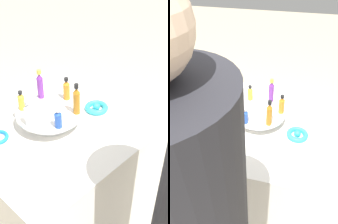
# 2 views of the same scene
# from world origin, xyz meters

# --- Properties ---
(ground_plane) EXTENTS (12.00, 12.00, 0.00)m
(ground_plane) POSITION_xyz_m (0.00, 0.00, 0.00)
(ground_plane) COLOR tan
(party_table) EXTENTS (0.80, 0.80, 0.78)m
(party_table) POSITION_xyz_m (0.00, 0.00, 0.39)
(party_table) COLOR silver
(party_table) RESTS_ON ground_plane
(display_stand) EXTENTS (0.30, 0.30, 0.07)m
(display_stand) POSITION_xyz_m (0.00, 0.00, 0.83)
(display_stand) COLOR white
(display_stand) RESTS_ON party_table
(bottle_purple) EXTENTS (0.03, 0.03, 0.15)m
(bottle_purple) POSITION_xyz_m (-0.05, -0.12, 0.92)
(bottle_purple) COLOR #702D93
(bottle_purple) RESTS_ON display_stand
(bottle_gold) EXTENTS (0.03, 0.03, 0.10)m
(bottle_gold) POSITION_xyz_m (0.08, -0.10, 0.90)
(bottle_gold) COLOR gold
(bottle_gold) RESTS_ON display_stand
(bottle_clear) EXTENTS (0.03, 0.03, 0.12)m
(bottle_clear) POSITION_xyz_m (0.12, 0.02, 0.91)
(bottle_clear) COLOR silver
(bottle_clear) RESTS_ON display_stand
(bottle_blue) EXTENTS (0.03, 0.03, 0.09)m
(bottle_blue) POSITION_xyz_m (0.05, 0.12, 0.90)
(bottle_blue) COLOR #234CAD
(bottle_blue) RESTS_ON display_stand
(bottle_amber) EXTENTS (0.03, 0.03, 0.15)m
(bottle_amber) POSITION_xyz_m (-0.08, 0.10, 0.92)
(bottle_amber) COLOR #AD6B19
(bottle_amber) RESTS_ON display_stand
(bottle_orange) EXTENTS (0.03, 0.03, 0.11)m
(bottle_orange) POSITION_xyz_m (-0.12, -0.02, 0.91)
(bottle_orange) COLOR orange
(bottle_orange) RESTS_ON display_stand
(ribbon_bow_teal) EXTENTS (0.11, 0.11, 0.04)m
(ribbon_bow_teal) POSITION_xyz_m (-0.23, 0.08, 0.80)
(ribbon_bow_teal) COLOR #2DB7CC
(ribbon_bow_teal) RESTS_ON party_table
(ribbon_bow_blue) EXTENTS (0.09, 0.09, 0.02)m
(ribbon_bow_blue) POSITION_xyz_m (0.23, -0.08, 0.79)
(ribbon_bow_blue) COLOR blue
(ribbon_bow_blue) RESTS_ON party_table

